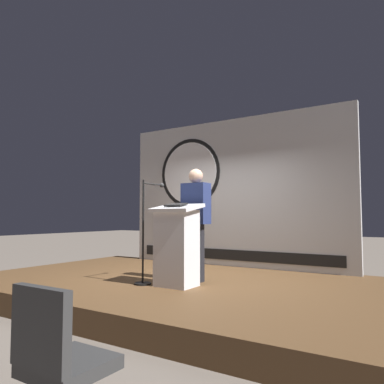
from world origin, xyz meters
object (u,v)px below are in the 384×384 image
object	(u,v)px
microphone_stand	(146,246)
audience_chair_left	(58,355)
podium	(177,245)
speaker_person	(196,223)

from	to	relation	value
microphone_stand	audience_chair_left	distance (m)	3.28
podium	audience_chair_left	world-z (taller)	podium
speaker_person	audience_chair_left	bearing A→B (deg)	-70.51
podium	audience_chair_left	size ratio (longest dim) A/B	1.30
podium	audience_chair_left	distance (m)	3.15
speaker_person	microphone_stand	distance (m)	0.82
speaker_person	microphone_stand	size ratio (longest dim) A/B	1.13
podium	speaker_person	size ratio (longest dim) A/B	0.69
speaker_person	microphone_stand	xyz separation A→B (m)	(-0.50, -0.57, -0.33)
audience_chair_left	microphone_stand	bearing A→B (deg)	121.16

